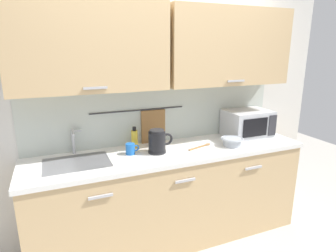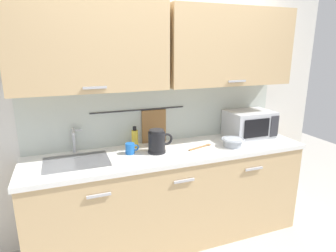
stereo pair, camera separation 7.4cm
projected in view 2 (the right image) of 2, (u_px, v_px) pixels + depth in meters
counter_unit at (169, 195)px, 2.69m from camera, size 2.53×0.64×0.90m
back_wall_assembly at (162, 78)px, 2.63m from camera, size 3.70×0.41×2.50m
sink_faucet at (74, 137)px, 2.47m from camera, size 0.09×0.17×0.22m
microwave at (249, 124)px, 2.95m from camera, size 0.46×0.35×0.27m
electric_kettle at (157, 141)px, 2.50m from camera, size 0.23×0.16×0.21m
dish_soap_bottle at (135, 138)px, 2.65m from camera, size 0.06×0.06×0.20m
mug_near_sink at (130, 148)px, 2.48m from camera, size 0.12×0.08×0.09m
mixing_bowl at (233, 142)px, 2.67m from camera, size 0.21×0.21×0.08m
wooden_spoon at (203, 146)px, 2.66m from camera, size 0.27×0.11×0.01m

